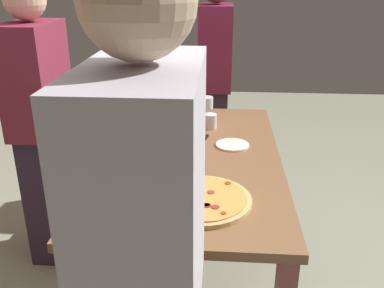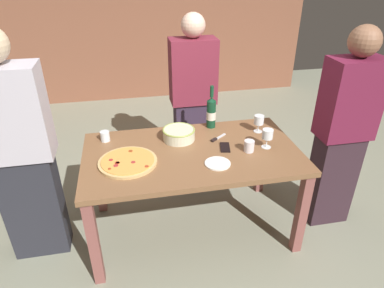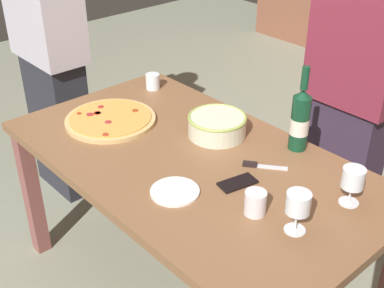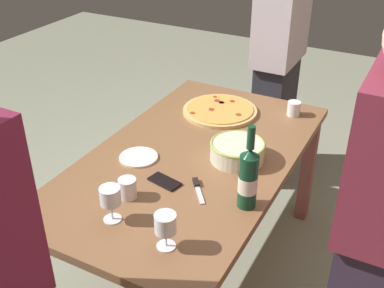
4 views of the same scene
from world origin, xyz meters
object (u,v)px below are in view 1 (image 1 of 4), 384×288
object	(u,v)px
wine_bottle	(129,114)
wine_glass_near_pizza	(207,103)
person_host	(43,128)
dining_table	(192,171)
side_plate	(232,145)
pizza	(202,199)
pizza_knife	(169,137)
serving_bowl	(150,150)
cup_ceramic	(102,211)
person_guest_left	(215,84)
cell_phone	(196,136)
cup_amber	(210,121)
wine_glass_by_bottle	(166,102)

from	to	relation	value
wine_bottle	wine_glass_near_pizza	distance (m)	0.54
person_host	dining_table	bearing A→B (deg)	-0.00
side_plate	pizza	bearing A→B (deg)	167.55
pizza_knife	wine_bottle	bearing A→B (deg)	87.51
serving_bowl	side_plate	xyz separation A→B (m)	(0.20, -0.41, -0.04)
dining_table	wine_glass_near_pizza	distance (m)	0.60
pizza	cup_ceramic	distance (m)	0.40
person_guest_left	pizza	bearing A→B (deg)	3.86
side_plate	cell_phone	distance (m)	0.24
wine_bottle	pizza_knife	size ratio (longest dim) A/B	2.37
dining_table	cup_ceramic	xyz separation A→B (m)	(-0.63, 0.30, 0.13)
pizza_knife	person_guest_left	bearing A→B (deg)	-14.22
person_guest_left	cup_amber	bearing A→B (deg)	3.78
wine_glass_by_bottle	person_host	size ratio (longest dim) A/B	0.09
wine_glass_near_pizza	person_host	world-z (taller)	person_host
cell_phone	pizza_knife	bearing A→B (deg)	-68.00
serving_bowl	side_plate	world-z (taller)	serving_bowl
pizza	wine_glass_by_bottle	world-z (taller)	wine_glass_by_bottle
pizza_knife	person_guest_left	size ratio (longest dim) A/B	0.09
person_host	serving_bowl	bearing A→B (deg)	-8.72
wine_glass_near_pizza	cell_phone	size ratio (longest dim) A/B	1.03
cup_amber	pizza_knife	size ratio (longest dim) A/B	0.57
serving_bowl	person_guest_left	xyz separation A→B (m)	(1.23, -0.29, 0.03)
wine_glass_near_pizza	wine_glass_by_bottle	bearing A→B (deg)	82.67
wine_glass_by_bottle	cell_phone	distance (m)	0.42
wine_glass_by_bottle	cup_ceramic	xyz separation A→B (m)	(-1.23, 0.09, -0.06)
serving_bowl	side_plate	bearing A→B (deg)	-63.64
wine_glass_by_bottle	cell_phone	world-z (taller)	wine_glass_by_bottle
wine_bottle	pizza_knife	distance (m)	0.26
wine_glass_by_bottle	cell_phone	bearing A→B (deg)	-148.01
cell_phone	person_host	bearing A→B (deg)	-73.01
pizza_knife	wine_glass_by_bottle	bearing A→B (deg)	9.54
wine_glass_near_pizza	cup_amber	xyz separation A→B (m)	(-0.15, -0.03, -0.06)
wine_bottle	pizza_knife	world-z (taller)	wine_bottle
serving_bowl	cup_amber	xyz separation A→B (m)	(0.48, -0.29, -0.01)
cup_ceramic	side_plate	xyz separation A→B (m)	(0.77, -0.51, -0.03)
cup_ceramic	side_plate	bearing A→B (deg)	-33.20
pizza_knife	person_host	distance (m)	0.71
serving_bowl	cup_ceramic	xyz separation A→B (m)	(-0.57, 0.09, -0.01)
serving_bowl	dining_table	bearing A→B (deg)	-72.42
wine_glass_near_pizza	cup_ceramic	bearing A→B (deg)	163.78
pizza	wine_glass_by_bottle	size ratio (longest dim) A/B	2.87
pizza	wine_bottle	size ratio (longest dim) A/B	1.14
cell_phone	pizza_knife	size ratio (longest dim) A/B	0.94
person_host	cup_ceramic	bearing A→B (deg)	-43.58
side_plate	person_host	xyz separation A→B (m)	(0.04, 1.07, 0.06)
serving_bowl	cell_phone	bearing A→B (deg)	-33.12
person_guest_left	dining_table	bearing A→B (deg)	0.00
pizza	person_host	size ratio (longest dim) A/B	0.26
pizza	pizza_knife	bearing A→B (deg)	17.50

